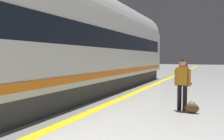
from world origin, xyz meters
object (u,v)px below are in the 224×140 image
duffel_bag_near (192,108)px  duffel_bag_mid (188,83)px  high_speed_train (32,34)px  passenger_near (182,81)px  passenger_mid (183,69)px

duffel_bag_near → duffel_bag_mid: bearing=97.0°
high_speed_train → passenger_near: bearing=18.6°
passenger_mid → duffel_bag_near: bearing=-80.8°
passenger_near → passenger_mid: passenger_mid is taller
high_speed_train → passenger_mid: 9.58m
passenger_near → duffel_bag_mid: (-0.55, 6.84, -0.81)m
passenger_near → high_speed_train: bearing=-161.4°
passenger_mid → duffel_bag_mid: 0.91m
duffel_bag_near → passenger_mid: size_ratio=0.26×
high_speed_train → passenger_near: high_speed_train is taller
duffel_bag_near → duffel_bag_mid: same height
passenger_mid → duffel_bag_mid: (0.32, -0.23, -0.82)m
high_speed_train → duffel_bag_near: (5.02, 1.34, -2.35)m
passenger_near → duffel_bag_mid: passenger_near is taller
high_speed_train → duffel_bag_mid: size_ratio=61.94×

